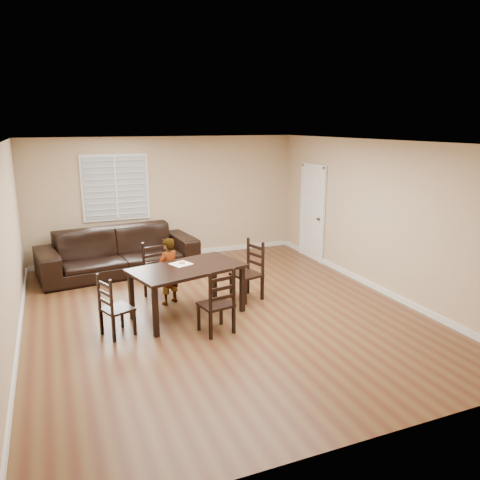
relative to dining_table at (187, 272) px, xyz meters
name	(u,v)px	position (x,y,z in m)	size (l,w,h in m)	color
ground	(221,312)	(0.52, -0.09, -0.71)	(7.00, 7.00, 0.00)	brown
room	(218,200)	(0.56, 0.09, 1.09)	(6.04, 7.04, 2.72)	tan
dining_table	(187,272)	(0.00, 0.00, 0.00)	(1.90, 1.37, 0.80)	black
chair_near	(156,272)	(-0.27, 1.04, -0.27)	(0.52, 0.50, 0.98)	black
chair_far	(220,306)	(0.22, -0.87, -0.27)	(0.51, 0.49, 0.98)	black
chair_left	(110,310)	(-1.24, -0.35, -0.30)	(0.51, 0.52, 0.91)	black
chair_right	(252,272)	(1.25, 0.34, -0.25)	(0.54, 0.56, 1.02)	black
child	(168,271)	(-0.16, 0.60, -0.14)	(0.42, 0.27, 1.14)	gray
napkin	(181,264)	(-0.05, 0.19, 0.09)	(0.29, 0.29, 0.00)	white
donut	(182,262)	(-0.03, 0.19, 0.11)	(0.10, 0.10, 0.04)	#C08345
sofa	(119,251)	(-0.69, 2.63, -0.26)	(3.10, 1.21, 0.91)	black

